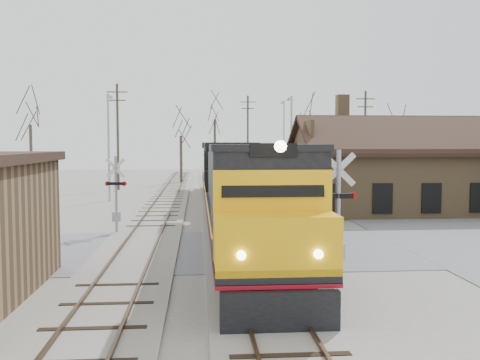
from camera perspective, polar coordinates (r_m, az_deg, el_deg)
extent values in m
plane|color=gray|center=(23.42, 0.33, -7.36)|extent=(140.00, 140.00, 0.00)
cube|color=slate|center=(23.41, 0.33, -7.32)|extent=(60.00, 9.00, 0.03)
cube|color=gray|center=(38.20, -1.55, -2.84)|extent=(3.40, 90.00, 0.12)
cube|color=#473323|center=(38.16, -2.63, -2.69)|extent=(0.08, 90.00, 0.14)
cube|color=#473323|center=(38.23, -0.48, -2.67)|extent=(0.08, 90.00, 0.14)
cube|color=gray|center=(38.24, -8.31, -2.88)|extent=(3.40, 90.00, 0.12)
cube|color=#473323|center=(38.28, -9.39, -2.72)|extent=(0.08, 90.00, 0.14)
cube|color=#473323|center=(38.18, -7.24, -2.71)|extent=(0.08, 90.00, 0.14)
cube|color=olive|center=(37.65, 17.25, -0.16)|extent=(14.00, 8.00, 4.00)
cube|color=black|center=(37.56, 17.31, 3.04)|extent=(15.20, 9.20, 0.30)
cube|color=black|center=(35.43, 18.73, 4.58)|extent=(15.00, 4.71, 2.66)
cube|color=black|center=(39.70, 16.11, 4.55)|extent=(15.00, 4.71, 2.66)
cube|color=olive|center=(37.77, 10.86, 7.25)|extent=(0.80, 0.80, 2.20)
cube|color=black|center=(16.66, 2.33, -10.05)|extent=(2.57, 4.11, 1.03)
cube|color=black|center=(29.76, -0.72, -3.81)|extent=(2.57, 4.11, 1.03)
cube|color=black|center=(23.04, 0.36, -4.04)|extent=(3.09, 20.57, 0.36)
cube|color=maroon|center=(23.08, 0.36, -4.59)|extent=(3.11, 20.57, 0.12)
cube|color=black|center=(24.15, 0.11, 0.14)|extent=(2.67, 14.91, 2.88)
cube|color=black|center=(15.33, 2.77, -2.10)|extent=(3.09, 2.88, 2.88)
cube|color=#F8B00D|center=(13.74, 3.68, -6.50)|extent=(3.09, 1.85, 1.44)
cube|color=black|center=(13.14, 4.30, -13.94)|extent=(2.88, 0.25, 1.03)
cylinder|color=#FFF2CC|center=(12.58, 4.34, 3.60)|extent=(0.29, 0.10, 0.29)
cube|color=black|center=(37.39, -1.50, -2.21)|extent=(2.57, 4.11, 1.03)
cube|color=black|center=(50.69, -2.28, -0.58)|extent=(2.57, 4.11, 1.03)
cube|color=black|center=(43.97, -1.95, -0.21)|extent=(3.09, 20.57, 0.36)
cube|color=maroon|center=(43.98, -1.95, -0.50)|extent=(3.11, 20.57, 0.12)
cube|color=black|center=(45.16, -2.03, 1.93)|extent=(2.67, 14.91, 2.88)
cube|color=black|center=(36.28, -1.43, 1.43)|extent=(3.09, 2.88, 2.88)
cube|color=black|center=(34.59, -1.27, -0.15)|extent=(3.09, 1.85, 1.44)
cube|color=black|center=(33.72, -1.17, -2.89)|extent=(2.88, 0.25, 1.03)
cylinder|color=#A5A8AD|center=(18.10, 10.42, -3.75)|extent=(0.15, 0.15, 4.38)
cube|color=silver|center=(17.96, 10.48, 1.11)|extent=(1.15, 0.13, 1.15)
cube|color=silver|center=(17.96, 10.48, 1.11)|extent=(1.15, 0.13, 1.15)
cube|color=black|center=(18.03, 10.45, -1.67)|extent=(1.00, 0.23, 0.16)
cylinder|color=#B20C0C|center=(17.95, 8.90, -1.68)|extent=(0.27, 0.10, 0.26)
cylinder|color=#B20C0C|center=(18.12, 11.98, -1.67)|extent=(0.27, 0.10, 0.26)
cube|color=#A5A8AD|center=(18.30, 10.37, -7.49)|extent=(0.44, 0.33, 0.55)
cylinder|color=#A5A8AD|center=(27.57, -13.09, -1.60)|extent=(0.14, 0.14, 3.94)
cube|color=silver|center=(27.48, -13.13, 1.26)|extent=(1.02, 0.24, 1.03)
cube|color=silver|center=(27.48, -13.13, 1.26)|extent=(1.02, 0.24, 1.03)
cube|color=black|center=(27.52, -13.11, -0.38)|extent=(0.90, 0.32, 0.15)
cylinder|color=#B20C0C|center=(27.38, -12.24, -0.39)|extent=(0.25, 0.12, 0.24)
cylinder|color=#B20C0C|center=(27.68, -13.97, -0.37)|extent=(0.25, 0.12, 0.24)
cube|color=#A5A8AD|center=(27.70, -13.05, -3.83)|extent=(0.39, 0.30, 0.49)
cylinder|color=#A5A8AD|center=(43.14, -13.85, 3.37)|extent=(0.18, 0.18, 8.45)
cylinder|color=#A5A8AD|center=(44.19, -13.75, 8.74)|extent=(0.12, 1.80, 0.12)
cube|color=#A5A8AD|center=(44.97, -13.58, 8.53)|extent=(0.25, 0.50, 0.12)
cylinder|color=#A5A8AD|center=(46.33, 5.49, 3.61)|extent=(0.18, 0.18, 8.62)
cylinder|color=#A5A8AD|center=(47.38, 5.33, 8.71)|extent=(0.12, 1.80, 0.12)
cube|color=#A5A8AD|center=(48.16, 5.17, 8.52)|extent=(0.25, 0.50, 0.12)
cylinder|color=#A5A8AD|center=(60.78, 4.69, 4.06)|extent=(0.18, 0.18, 9.38)
cylinder|color=#A5A8AD|center=(61.84, 4.58, 8.32)|extent=(0.12, 1.80, 0.12)
cube|color=#A5A8AD|center=(62.62, 4.46, 8.18)|extent=(0.25, 0.50, 0.12)
cylinder|color=#382D23|center=(53.48, -12.91, 4.48)|extent=(0.24, 0.24, 10.31)
cube|color=#382D23|center=(53.70, -12.98, 9.14)|extent=(2.00, 0.10, 0.10)
cube|color=#382D23|center=(53.63, -12.97, 8.29)|extent=(1.60, 0.10, 0.10)
cylinder|color=#382D23|center=(67.35, 0.83, 4.54)|extent=(0.24, 0.24, 10.50)
cube|color=#382D23|center=(67.54, 0.84, 8.32)|extent=(2.00, 0.10, 0.10)
cube|color=#382D23|center=(67.48, 0.84, 7.64)|extent=(1.60, 0.10, 0.10)
cylinder|color=#382D23|center=(55.65, 13.17, 4.20)|extent=(0.24, 0.24, 9.82)
cube|color=#382D23|center=(55.83, 13.24, 8.43)|extent=(2.00, 0.10, 0.10)
cube|color=#382D23|center=(55.77, 13.23, 7.61)|extent=(1.60, 0.10, 0.10)
cylinder|color=#382D23|center=(57.69, -21.38, 2.33)|extent=(0.32, 0.32, 6.42)
cylinder|color=#382D23|center=(60.96, -6.30, 2.18)|extent=(0.32, 0.32, 5.39)
cylinder|color=#382D23|center=(68.82, -2.70, 3.32)|extent=(0.32, 0.32, 7.61)
cylinder|color=#382D23|center=(64.91, 7.10, 2.78)|extent=(0.32, 0.32, 6.53)
cylinder|color=#382D23|center=(67.79, 16.53, 2.39)|extent=(0.32, 0.32, 5.79)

